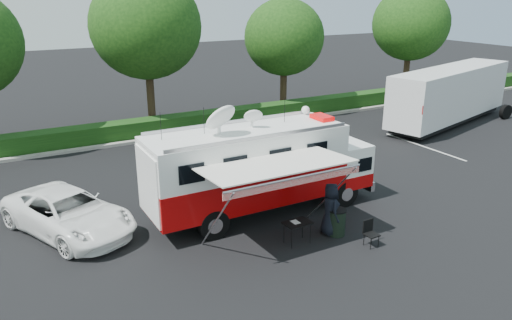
{
  "coord_description": "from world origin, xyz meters",
  "views": [
    {
      "loc": [
        -8.43,
        -14.7,
        7.86
      ],
      "look_at": [
        0.0,
        0.5,
        1.9
      ],
      "focal_mm": 35.0,
      "sensor_mm": 36.0,
      "label": 1
    }
  ],
  "objects_px": {
    "white_suv": "(71,232)",
    "semi_trailer": "(450,95)",
    "command_truck": "(261,168)",
    "trash_bin": "(337,222)",
    "folding_table": "(297,224)"
  },
  "relations": [
    {
      "from": "folding_table",
      "to": "trash_bin",
      "type": "height_order",
      "value": "trash_bin"
    },
    {
      "from": "white_suv",
      "to": "trash_bin",
      "type": "relative_size",
      "value": 5.66
    },
    {
      "from": "command_truck",
      "to": "white_suv",
      "type": "xyz_separation_m",
      "value": [
        -6.46,
        1.76,
        -1.77
      ]
    },
    {
      "from": "semi_trailer",
      "to": "command_truck",
      "type": "bearing_deg",
      "value": -160.79
    },
    {
      "from": "white_suv",
      "to": "semi_trailer",
      "type": "distance_m",
      "value": 23.34
    },
    {
      "from": "command_truck",
      "to": "trash_bin",
      "type": "distance_m",
      "value": 3.36
    },
    {
      "from": "command_truck",
      "to": "semi_trailer",
      "type": "bearing_deg",
      "value": 19.21
    },
    {
      "from": "command_truck",
      "to": "folding_table",
      "type": "height_order",
      "value": "command_truck"
    },
    {
      "from": "white_suv",
      "to": "trash_bin",
      "type": "xyz_separation_m",
      "value": [
        7.83,
        -4.53,
        0.46
      ]
    },
    {
      "from": "folding_table",
      "to": "semi_trailer",
      "type": "height_order",
      "value": "semi_trailer"
    },
    {
      "from": "white_suv",
      "to": "semi_trailer",
      "type": "xyz_separation_m",
      "value": [
        22.93,
        3.98,
        1.8
      ]
    },
    {
      "from": "command_truck",
      "to": "folding_table",
      "type": "distance_m",
      "value": 2.84
    },
    {
      "from": "folding_table",
      "to": "trash_bin",
      "type": "bearing_deg",
      "value": -5.42
    },
    {
      "from": "folding_table",
      "to": "semi_trailer",
      "type": "relative_size",
      "value": 0.08
    },
    {
      "from": "semi_trailer",
      "to": "trash_bin",
      "type": "bearing_deg",
      "value": -150.59
    }
  ]
}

